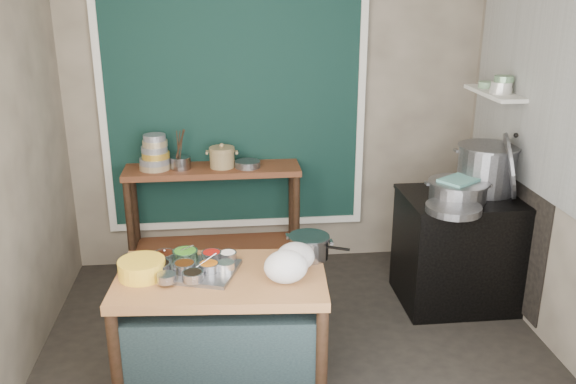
{
  "coord_description": "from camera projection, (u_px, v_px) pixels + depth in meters",
  "views": [
    {
      "loc": [
        -0.44,
        -3.6,
        2.41
      ],
      "look_at": [
        -0.03,
        0.25,
        1.07
      ],
      "focal_mm": 38.0,
      "sensor_mm": 36.0,
      "label": 1
    }
  ],
  "objects": [
    {
      "name": "floor",
      "position": [
        296.0,
        350.0,
        4.22
      ],
      "size": [
        3.5,
        3.0,
        0.02
      ],
      "primitive_type": "cube",
      "color": "black",
      "rests_on": "ground"
    },
    {
      "name": "back_wall",
      "position": [
        275.0,
        107.0,
        5.18
      ],
      "size": [
        3.5,
        0.02,
        2.8
      ],
      "primitive_type": "cube",
      "color": "gray",
      "rests_on": "floor"
    },
    {
      "name": "left_wall",
      "position": [
        0.0,
        163.0,
        3.58
      ],
      "size": [
        0.02,
        3.0,
        2.8
      ],
      "primitive_type": "cube",
      "color": "gray",
      "rests_on": "floor"
    },
    {
      "name": "right_wall",
      "position": [
        567.0,
        146.0,
        3.94
      ],
      "size": [
        0.02,
        3.0,
        2.8
      ],
      "primitive_type": "cube",
      "color": "gray",
      "rests_on": "floor"
    },
    {
      "name": "curtain_panel",
      "position": [
        235.0,
        114.0,
        5.12
      ],
      "size": [
        2.1,
        0.02,
        1.9
      ],
      "primitive_type": "cube",
      "color": "black",
      "rests_on": "back_wall"
    },
    {
      "name": "curtain_frame",
      "position": [
        235.0,
        115.0,
        5.11
      ],
      "size": [
        2.22,
        0.03,
        2.02
      ],
      "primitive_type": null,
      "color": "beige",
      "rests_on": "back_wall"
    },
    {
      "name": "tile_panel",
      "position": [
        531.0,
        65.0,
        4.3
      ],
      "size": [
        0.02,
        1.7,
        1.7
      ],
      "primitive_type": "cube",
      "color": "#B2B2AA",
      "rests_on": "right_wall"
    },
    {
      "name": "soot_patch",
      "position": [
        506.0,
        212.0,
        4.77
      ],
      "size": [
        0.01,
        1.3,
        1.3
      ],
      "primitive_type": "cube",
      "color": "black",
      "rests_on": "right_wall"
    },
    {
      "name": "wall_shelf",
      "position": [
        495.0,
        93.0,
        4.65
      ],
      "size": [
        0.22,
        0.7,
        0.03
      ],
      "primitive_type": "cube",
      "color": "beige",
      "rests_on": "right_wall"
    },
    {
      "name": "prep_table",
      "position": [
        223.0,
        329.0,
        3.76
      ],
      "size": [
        1.3,
        0.81,
        0.75
      ],
      "primitive_type": "cube",
      "rotation": [
        0.0,
        0.0,
        -0.08
      ],
      "color": "#936235",
      "rests_on": "floor"
    },
    {
      "name": "back_counter",
      "position": [
        215.0,
        220.0,
        5.21
      ],
      "size": [
        1.45,
        0.4,
        0.95
      ],
      "primitive_type": "cube",
      "color": "brown",
      "rests_on": "floor"
    },
    {
      "name": "stove_block",
      "position": [
        460.0,
        251.0,
        4.73
      ],
      "size": [
        0.9,
        0.68,
        0.85
      ],
      "primitive_type": "cube",
      "color": "black",
      "rests_on": "floor"
    },
    {
      "name": "stove_top",
      "position": [
        465.0,
        198.0,
        4.59
      ],
      "size": [
        0.92,
        0.69,
        0.03
      ],
      "primitive_type": "cube",
      "color": "black",
      "rests_on": "stove_block"
    },
    {
      "name": "condiment_tray",
      "position": [
        192.0,
        270.0,
        3.67
      ],
      "size": [
        0.61,
        0.51,
        0.02
      ],
      "primitive_type": "cube",
      "rotation": [
        0.0,
        0.0,
        -0.32
      ],
      "color": "gray",
      "rests_on": "prep_table"
    },
    {
      "name": "condiment_bowls",
      "position": [
        189.0,
        263.0,
        3.67
      ],
      "size": [
        0.54,
        0.42,
        0.06
      ],
      "color": "gray",
      "rests_on": "condiment_tray"
    },
    {
      "name": "yellow_basin",
      "position": [
        142.0,
        268.0,
        3.6
      ],
      "size": [
        0.31,
        0.31,
        0.11
      ],
      "primitive_type": "cylinder",
      "rotation": [
        0.0,
        0.0,
        0.11
      ],
      "color": "gold",
      "rests_on": "prep_table"
    },
    {
      "name": "saucepan",
      "position": [
        309.0,
        246.0,
        3.85
      ],
      "size": [
        0.35,
        0.35,
        0.15
      ],
      "primitive_type": null,
      "rotation": [
        0.0,
        0.0,
        -0.43
      ],
      "color": "gray",
      "rests_on": "prep_table"
    },
    {
      "name": "plastic_bag_a",
      "position": [
        286.0,
        267.0,
        3.53
      ],
      "size": [
        0.26,
        0.23,
        0.19
      ],
      "primitive_type": "ellipsoid",
      "rotation": [
        0.0,
        0.0,
        -0.03
      ],
      "color": "white",
      "rests_on": "prep_table"
    },
    {
      "name": "plastic_bag_b",
      "position": [
        295.0,
        257.0,
        3.67
      ],
      "size": [
        0.28,
        0.25,
        0.18
      ],
      "primitive_type": "ellipsoid",
      "rotation": [
        0.0,
        0.0,
        0.25
      ],
      "color": "white",
      "rests_on": "prep_table"
    },
    {
      "name": "bowl_stack",
      "position": [
        155.0,
        154.0,
        4.96
      ],
      "size": [
        0.26,
        0.26,
        0.29
      ],
      "color": "tan",
      "rests_on": "back_counter"
    },
    {
      "name": "utensil_cup",
      "position": [
        181.0,
        163.0,
        4.99
      ],
      "size": [
        0.2,
        0.2,
        0.1
      ],
      "primitive_type": "cylinder",
      "rotation": [
        0.0,
        0.0,
        -0.21
      ],
      "color": "gray",
      "rests_on": "back_counter"
    },
    {
      "name": "ceramic_crock",
      "position": [
        222.0,
        158.0,
        5.03
      ],
      "size": [
        0.24,
        0.24,
        0.15
      ],
      "primitive_type": null,
      "rotation": [
        0.0,
        0.0,
        -0.1
      ],
      "color": "olive",
      "rests_on": "back_counter"
    },
    {
      "name": "wide_bowl",
      "position": [
        248.0,
        164.0,
        5.04
      ],
      "size": [
        0.27,
        0.27,
        0.05
      ],
      "primitive_type": "cylinder",
      "rotation": [
        0.0,
        0.0,
        -0.38
      ],
      "color": "gray",
      "rests_on": "back_counter"
    },
    {
      "name": "stock_pot",
      "position": [
        487.0,
        169.0,
        4.62
      ],
      "size": [
        0.6,
        0.6,
        0.36
      ],
      "primitive_type": null,
      "rotation": [
        0.0,
        0.0,
        -0.34
      ],
      "color": "gray",
      "rests_on": "stove_top"
    },
    {
      "name": "pot_lid",
      "position": [
        510.0,
        166.0,
        4.48
      ],
      "size": [
        0.28,
        0.51,
        0.49
      ],
      "primitive_type": "cylinder",
      "rotation": [
        0.0,
        1.36,
        -0.33
      ],
      "color": "gray",
      "rests_on": "stove_top"
    },
    {
      "name": "steamer",
      "position": [
        458.0,
        191.0,
        4.47
      ],
      "size": [
        0.53,
        0.53,
        0.14
      ],
      "primitive_type": null,
      "rotation": [
        0.0,
        0.0,
        -0.21
      ],
      "color": "gray",
      "rests_on": "stove_top"
    },
    {
      "name": "green_cloth",
      "position": [
        459.0,
        180.0,
        4.44
      ],
      "size": [
        0.33,
        0.31,
        0.02
      ],
      "primitive_type": "cube",
      "rotation": [
        0.0,
        0.0,
        0.59
      ],
      "color": "slate",
      "rests_on": "steamer"
    },
    {
      "name": "shallow_pan",
      "position": [
        453.0,
        209.0,
        4.26
      ],
      "size": [
        0.43,
        0.43,
        0.05
      ],
      "primitive_type": "cylinder",
      "rotation": [
        0.0,
        0.0,
        0.11
      ],
      "color": "gray",
      "rests_on": "stove_top"
    },
    {
      "name": "shelf_bowl_stack",
      "position": [
        502.0,
        85.0,
        4.53
      ],
      "size": [
        0.16,
        0.16,
        0.13
      ],
      "color": "silver",
      "rests_on": "wall_shelf"
    },
    {
      "name": "shelf_bowl_green",
      "position": [
        487.0,
        85.0,
        4.79
      ],
      "size": [
        0.14,
        0.14,
        0.05
      ],
      "primitive_type": "cylinder",
      "rotation": [
        0.0,
        0.0,
        -0.03
      ],
      "color": "gray",
      "rests_on": "wall_shelf"
    }
  ]
}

